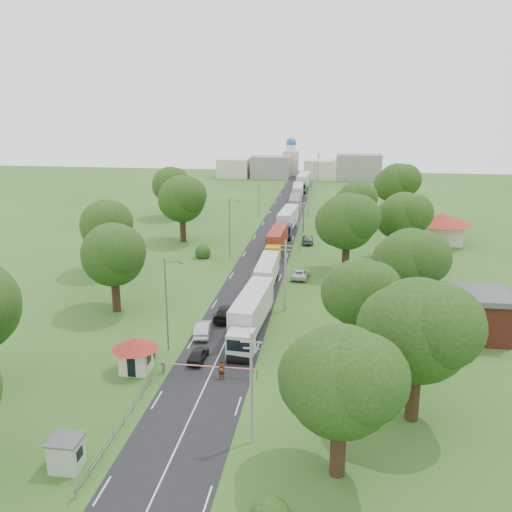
% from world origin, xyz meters
% --- Properties ---
extents(ground, '(260.00, 260.00, 0.00)m').
position_xyz_m(ground, '(0.00, 0.00, 0.00)').
color(ground, '#2C571D').
rests_on(ground, ground).
extents(road, '(8.00, 200.00, 0.04)m').
position_xyz_m(road, '(0.00, 20.00, 0.00)').
color(road, black).
rests_on(road, ground).
extents(boom_barrier, '(9.22, 0.35, 1.18)m').
position_xyz_m(boom_barrier, '(-1.36, -25.00, 0.89)').
color(boom_barrier, slate).
rests_on(boom_barrier, ground).
extents(guard_booth, '(4.40, 4.40, 3.45)m').
position_xyz_m(guard_booth, '(-7.20, -25.00, 2.16)').
color(guard_booth, beige).
rests_on(guard_booth, ground).
extents(kiosk, '(2.30, 2.30, 2.41)m').
position_xyz_m(kiosk, '(-7.00, -40.00, 1.23)').
color(kiosk, '#99A593').
rests_on(kiosk, ground).
extents(guard_rail, '(0.10, 17.00, 1.70)m').
position_xyz_m(guard_rail, '(-5.00, -35.00, 0.00)').
color(guard_rail, slate).
rests_on(guard_rail, ground).
extents(info_sign, '(0.12, 3.10, 4.10)m').
position_xyz_m(info_sign, '(5.20, 35.00, 3.00)').
color(info_sign, slate).
rests_on(info_sign, ground).
extents(pole_0, '(1.60, 0.24, 9.00)m').
position_xyz_m(pole_0, '(5.50, -35.00, 4.68)').
color(pole_0, gray).
rests_on(pole_0, ground).
extents(pole_1, '(1.60, 0.24, 9.00)m').
position_xyz_m(pole_1, '(5.50, -7.00, 4.68)').
color(pole_1, gray).
rests_on(pole_1, ground).
extents(pole_2, '(1.60, 0.24, 9.00)m').
position_xyz_m(pole_2, '(5.50, 21.00, 4.68)').
color(pole_2, gray).
rests_on(pole_2, ground).
extents(pole_3, '(1.60, 0.24, 9.00)m').
position_xyz_m(pole_3, '(5.50, 49.00, 4.68)').
color(pole_3, gray).
rests_on(pole_3, ground).
extents(pole_4, '(1.60, 0.24, 9.00)m').
position_xyz_m(pole_4, '(5.50, 77.00, 4.68)').
color(pole_4, gray).
rests_on(pole_4, ground).
extents(pole_5, '(1.60, 0.24, 9.00)m').
position_xyz_m(pole_5, '(5.50, 105.00, 4.68)').
color(pole_5, gray).
rests_on(pole_5, ground).
extents(lamp_0, '(2.03, 0.22, 10.00)m').
position_xyz_m(lamp_0, '(-5.35, -20.00, 5.55)').
color(lamp_0, slate).
rests_on(lamp_0, ground).
extents(lamp_1, '(2.03, 0.22, 10.00)m').
position_xyz_m(lamp_1, '(-5.35, 15.00, 5.55)').
color(lamp_1, slate).
rests_on(lamp_1, ground).
extents(lamp_2, '(2.03, 0.22, 10.00)m').
position_xyz_m(lamp_2, '(-5.35, 50.00, 5.55)').
color(lamp_2, slate).
rests_on(lamp_2, ground).
extents(tree_0, '(8.80, 8.80, 11.07)m').
position_xyz_m(tree_0, '(11.99, -37.84, 7.22)').
color(tree_0, '#382616').
rests_on(tree_0, ground).
extents(tree_1, '(9.60, 9.60, 12.05)m').
position_xyz_m(tree_1, '(17.99, -29.83, 7.85)').
color(tree_1, '#382616').
rests_on(tree_1, ground).
extents(tree_2, '(8.00, 8.00, 10.10)m').
position_xyz_m(tree_2, '(13.99, -17.86, 6.60)').
color(tree_2, '#382616').
rests_on(tree_2, ground).
extents(tree_3, '(8.80, 8.80, 11.07)m').
position_xyz_m(tree_3, '(19.99, -7.84, 7.22)').
color(tree_3, '#382616').
rests_on(tree_3, ground).
extents(tree_4, '(9.60, 9.60, 12.05)m').
position_xyz_m(tree_4, '(12.99, 10.17, 7.85)').
color(tree_4, '#382616').
rests_on(tree_4, ground).
extents(tree_5, '(8.80, 8.80, 11.07)m').
position_xyz_m(tree_5, '(21.99, 18.16, 7.22)').
color(tree_5, '#382616').
rests_on(tree_5, ground).
extents(tree_6, '(8.00, 8.00, 10.10)m').
position_xyz_m(tree_6, '(14.99, 35.14, 6.60)').
color(tree_6, '#382616').
rests_on(tree_6, ground).
extents(tree_7, '(9.60, 9.60, 12.05)m').
position_xyz_m(tree_7, '(23.99, 50.17, 7.85)').
color(tree_7, '#382616').
rests_on(tree_7, ground).
extents(tree_10, '(8.80, 8.80, 11.07)m').
position_xyz_m(tree_10, '(-15.01, -9.84, 7.22)').
color(tree_10, '#382616').
rests_on(tree_10, ground).
extents(tree_11, '(8.80, 8.80, 11.07)m').
position_xyz_m(tree_11, '(-22.01, 5.16, 7.22)').
color(tree_11, '#382616').
rests_on(tree_11, ground).
extents(tree_12, '(9.60, 9.60, 12.05)m').
position_xyz_m(tree_12, '(-16.01, 25.17, 7.85)').
color(tree_12, '#382616').
rests_on(tree_12, ground).
extents(tree_13, '(8.80, 8.80, 11.07)m').
position_xyz_m(tree_13, '(-24.01, 45.16, 7.22)').
color(tree_13, '#382616').
rests_on(tree_13, ground).
extents(house_brick, '(8.60, 6.60, 5.20)m').
position_xyz_m(house_brick, '(26.00, -12.00, 2.65)').
color(house_brick, maroon).
rests_on(house_brick, ground).
extents(house_cream, '(10.08, 10.08, 5.80)m').
position_xyz_m(house_cream, '(30.00, 30.00, 3.64)').
color(house_cream, beige).
rests_on(house_cream, ground).
extents(distant_town, '(52.00, 8.00, 8.00)m').
position_xyz_m(distant_town, '(0.68, 110.00, 3.49)').
color(distant_town, gray).
rests_on(distant_town, ground).
extents(church, '(5.00, 5.00, 12.30)m').
position_xyz_m(church, '(-4.00, 118.00, 5.39)').
color(church, beige).
rests_on(church, ground).
extents(truck_0, '(3.45, 15.58, 4.30)m').
position_xyz_m(truck_0, '(2.34, -14.40, 2.28)').
color(truck_0, '#BDBDBD').
rests_on(truck_0, ground).
extents(truck_1, '(2.33, 13.62, 3.78)m').
position_xyz_m(truck_1, '(2.19, 0.76, 2.00)').
color(truck_1, red).
rests_on(truck_1, ground).
extents(truck_2, '(2.76, 13.68, 3.78)m').
position_xyz_m(truck_2, '(1.64, 19.92, 2.01)').
color(truck_2, gold).
rests_on(truck_2, ground).
extents(truck_3, '(3.33, 15.28, 4.22)m').
position_xyz_m(truck_3, '(2.10, 35.40, 2.24)').
color(truck_3, navy).
rests_on(truck_3, ground).
extents(truck_4, '(2.67, 13.60, 3.76)m').
position_xyz_m(truck_4, '(2.16, 52.83, 2.00)').
color(truck_4, silver).
rests_on(truck_4, ground).
extents(truck_5, '(2.83, 14.15, 3.91)m').
position_xyz_m(truck_5, '(1.66, 69.47, 2.08)').
color(truck_5, '#A52D19').
rests_on(truck_5, ground).
extents(truck_6, '(3.15, 15.44, 4.27)m').
position_xyz_m(truck_6, '(1.89, 87.47, 2.26)').
color(truck_6, '#245F23').
rests_on(truck_6, ground).
extents(car_lane_front, '(1.62, 3.93, 1.33)m').
position_xyz_m(car_lane_front, '(-1.82, -22.03, 0.67)').
color(car_lane_front, black).
rests_on(car_lane_front, ground).
extents(car_lane_mid, '(2.20, 4.80, 1.53)m').
position_xyz_m(car_lane_mid, '(-2.80, -15.82, 0.76)').
color(car_lane_mid, '#AEB1B7').
rests_on(car_lane_mid, ground).
extents(car_lane_rear, '(2.58, 5.54, 1.56)m').
position_xyz_m(car_lane_rear, '(-1.17, -10.67, 0.78)').
color(car_lane_rear, black).
rests_on(car_lane_rear, ground).
extents(car_verge_near, '(2.43, 4.91, 1.34)m').
position_xyz_m(car_verge_near, '(6.49, 6.31, 0.67)').
color(car_verge_near, silver).
rests_on(car_verge_near, ground).
extents(car_verge_far, '(2.29, 4.91, 1.63)m').
position_xyz_m(car_verge_far, '(6.51, 26.80, 0.81)').
color(car_verge_far, '#5A5D62').
rests_on(car_verge_far, ground).
extents(pedestrian_near, '(0.66, 0.45, 1.75)m').
position_xyz_m(pedestrian_near, '(1.27, -25.47, 0.87)').
color(pedestrian_near, gray).
rests_on(pedestrian_near, ground).
extents(pedestrian_booth, '(1.01, 0.99, 1.65)m').
position_xyz_m(pedestrian_booth, '(-6.50, -22.00, 0.82)').
color(pedestrian_booth, gray).
rests_on(pedestrian_booth, ground).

